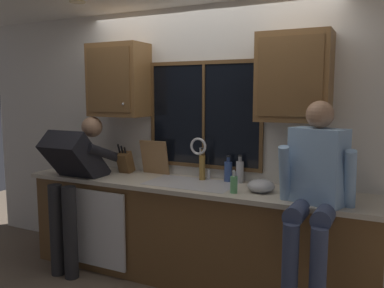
{
  "coord_description": "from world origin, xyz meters",
  "views": [
    {
      "loc": [
        1.56,
        -3.44,
        1.74
      ],
      "look_at": [
        0.03,
        -0.3,
        1.28
      ],
      "focal_mm": 36.88,
      "sensor_mm": 36.0,
      "label": 1
    }
  ],
  "objects": [
    {
      "name": "upper_cabinet_left",
      "position": [
        -0.86,
        -0.17,
        1.86
      ],
      "size": [
        0.58,
        0.36,
        0.72
      ],
      "color": "brown"
    },
    {
      "name": "person_standing",
      "position": [
        -1.1,
        -0.58,
        0.94
      ],
      "size": [
        0.53,
        0.71,
        1.5
      ],
      "color": "#262628",
      "rests_on": "floor"
    },
    {
      "name": "window_frame_left",
      "position": [
        -0.55,
        -0.02,
        1.52
      ],
      "size": [
        0.03,
        0.02,
        0.95
      ],
      "primitive_type": "cube",
      "color": "brown"
    },
    {
      "name": "ceiling_downlight_left",
      "position": [
        -0.97,
        -0.6,
        2.54
      ],
      "size": [
        0.14,
        0.14,
        0.01
      ],
      "primitive_type": "cylinder",
      "color": "#FFEAB2"
    },
    {
      "name": "window_glass",
      "position": [
        0.01,
        -0.01,
        1.52
      ],
      "size": [
        1.1,
        0.02,
        0.95
      ],
      "primitive_type": "cube",
      "color": "black"
    },
    {
      "name": "bottle_green_glass",
      "position": [
        0.29,
        -0.08,
        1.02
      ],
      "size": [
        0.07,
        0.07,
        0.24
      ],
      "color": "#334C8C",
      "rests_on": "countertop"
    },
    {
      "name": "knife_block",
      "position": [
        -0.8,
        -0.16,
        1.03
      ],
      "size": [
        0.12,
        0.18,
        0.32
      ],
      "color": "brown",
      "rests_on": "countertop"
    },
    {
      "name": "sink",
      "position": [
        0.01,
        -0.3,
        0.82
      ],
      "size": [
        0.8,
        0.46,
        0.21
      ],
      "color": "#B7B7BC",
      "rests_on": "lower_cabinet_run"
    },
    {
      "name": "lower_cabinet_run",
      "position": [
        0.0,
        -0.29,
        0.44
      ],
      "size": [
        3.24,
        0.58,
        0.88
      ],
      "primitive_type": "cube",
      "color": "brown",
      "rests_on": "floor"
    },
    {
      "name": "window_frame_top",
      "position": [
        0.01,
        -0.02,
        2.02
      ],
      "size": [
        1.17,
        0.02,
        0.04
      ],
      "primitive_type": "cube",
      "color": "brown"
    },
    {
      "name": "soap_dispenser",
      "position": [
        0.49,
        -0.46,
        0.99
      ],
      "size": [
        0.06,
        0.07,
        0.19
      ],
      "color": "#59A566",
      "rests_on": "countertop"
    },
    {
      "name": "window_frame_right",
      "position": [
        0.58,
        -0.02,
        1.52
      ],
      "size": [
        0.03,
        0.02,
        0.95
      ],
      "primitive_type": "cube",
      "color": "brown"
    },
    {
      "name": "window_frame_bottom",
      "position": [
        0.01,
        -0.02,
        1.03
      ],
      "size": [
        1.17,
        0.02,
        0.04
      ],
      "primitive_type": "cube",
      "color": "brown"
    },
    {
      "name": "bottle_tall_clear",
      "position": [
        0.05,
        -0.13,
        1.05
      ],
      "size": [
        0.06,
        0.06,
        0.3
      ],
      "color": "olive",
      "rests_on": "countertop"
    },
    {
      "name": "back_wall",
      "position": [
        0.0,
        0.06,
        1.27
      ],
      "size": [
        5.64,
        0.12,
        2.55
      ],
      "primitive_type": "cube",
      "color": "silver",
      "rests_on": "floor"
    },
    {
      "name": "person_sitting_on_counter",
      "position": [
        1.14,
        -0.57,
        1.1
      ],
      "size": [
        0.54,
        0.66,
        1.26
      ],
      "color": "#384260",
      "rests_on": "countertop"
    },
    {
      "name": "mixing_bowl",
      "position": [
        0.67,
        -0.33,
        0.97
      ],
      "size": [
        0.22,
        0.22,
        0.11
      ],
      "primitive_type": "ellipsoid",
      "color": "#B7B7BC",
      "rests_on": "countertop"
    },
    {
      "name": "window_mullion_center",
      "position": [
        0.01,
        -0.02,
        1.52
      ],
      "size": [
        0.02,
        0.02,
        0.95
      ],
      "primitive_type": "cube",
      "color": "brown"
    },
    {
      "name": "bottle_amber_small",
      "position": [
        0.4,
        -0.08,
        1.03
      ],
      "size": [
        0.07,
        0.07,
        0.26
      ],
      "color": "#B7B7BC",
      "rests_on": "countertop"
    },
    {
      "name": "cutting_board",
      "position": [
        -0.5,
        -0.09,
        1.09
      ],
      "size": [
        0.3,
        0.09,
        0.34
      ],
      "primitive_type": "cube",
      "rotation": [
        0.21,
        0.0,
        0.0
      ],
      "color": "#997047",
      "rests_on": "countertop"
    },
    {
      "name": "dishwasher_front",
      "position": [
        -0.81,
        -0.61,
        0.46
      ],
      "size": [
        0.6,
        0.02,
        0.74
      ],
      "primitive_type": "cube",
      "color": "white"
    },
    {
      "name": "upper_cabinet_right",
      "position": [
        0.88,
        -0.17,
        1.86
      ],
      "size": [
        0.58,
        0.36,
        0.72
      ],
      "color": "brown"
    },
    {
      "name": "countertop",
      "position": [
        0.0,
        -0.31,
        0.9
      ],
      "size": [
        3.3,
        0.62,
        0.04
      ],
      "primitive_type": "cube",
      "color": "beige",
      "rests_on": "lower_cabinet_run"
    },
    {
      "name": "faucet",
      "position": [
        0.02,
        -0.12,
        1.17
      ],
      "size": [
        0.18,
        0.09,
        0.4
      ],
      "color": "silver",
      "rests_on": "countertop"
    }
  ]
}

